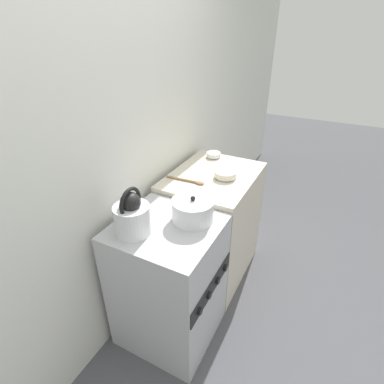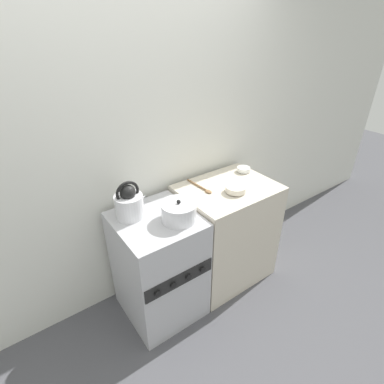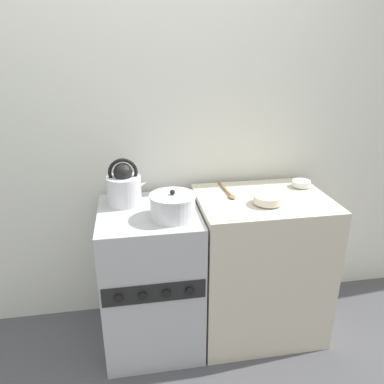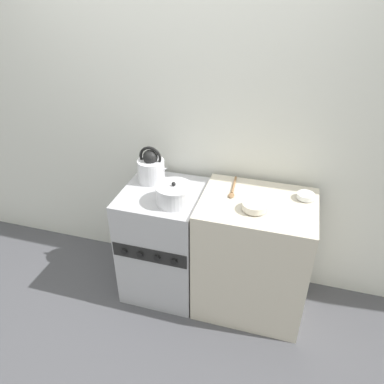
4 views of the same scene
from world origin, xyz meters
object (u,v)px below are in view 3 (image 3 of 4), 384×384
object	(u,v)px
kettle	(124,186)
small_ceramic_bowl	(301,183)
cooking_pot	(173,206)
stove	(151,278)
enamel_bowl	(268,199)

from	to	relation	value
kettle	small_ceramic_bowl	size ratio (longest dim) A/B	2.41
kettle	cooking_pot	distance (m)	0.35
stove	kettle	size ratio (longest dim) A/B	3.23
cooking_pot	small_ceramic_bowl	xyz separation A→B (m)	(0.84, 0.24, -0.01)
cooking_pot	enamel_bowl	world-z (taller)	cooking_pot
cooking_pot	kettle	bearing A→B (deg)	136.97
kettle	small_ceramic_bowl	world-z (taller)	kettle
stove	small_ceramic_bowl	bearing A→B (deg)	7.90
cooking_pot	enamel_bowl	bearing A→B (deg)	1.23
stove	small_ceramic_bowl	distance (m)	1.09
cooking_pot	small_ceramic_bowl	world-z (taller)	cooking_pot
stove	enamel_bowl	bearing A→B (deg)	-8.04
enamel_bowl	small_ceramic_bowl	bearing A→B (deg)	36.53
enamel_bowl	small_ceramic_bowl	world-z (taller)	enamel_bowl
cooking_pot	stove	bearing A→B (deg)	140.40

